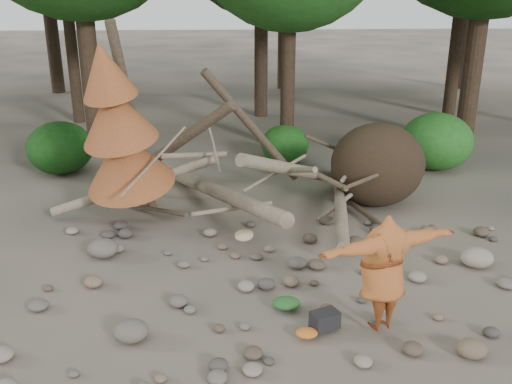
{
  "coord_description": "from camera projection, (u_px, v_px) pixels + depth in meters",
  "views": [
    {
      "loc": [
        -0.94,
        -8.23,
        4.97
      ],
      "look_at": [
        -0.4,
        1.5,
        1.4
      ],
      "focal_mm": 40.0,
      "sensor_mm": 36.0,
      "label": 1
    }
  ],
  "objects": [
    {
      "name": "dead_conifer",
      "position": [
        120.0,
        131.0,
        11.75
      ],
      "size": [
        2.06,
        2.16,
        4.35
      ],
      "color": "#4C3F30",
      "rests_on": "ground"
    },
    {
      "name": "boulder_front_left",
      "position": [
        131.0,
        331.0,
        8.4
      ],
      "size": [
        0.53,
        0.47,
        0.32
      ],
      "primitive_type": "ellipsoid",
      "color": "#625C51",
      "rests_on": "ground"
    },
    {
      "name": "cloth_orange",
      "position": [
        307.0,
        336.0,
        8.44
      ],
      "size": [
        0.33,
        0.27,
        0.12
      ],
      "primitive_type": "ellipsoid",
      "color": "#C46921",
      "rests_on": "ground"
    },
    {
      "name": "boulder_mid_right",
      "position": [
        477.0,
        258.0,
        10.59
      ],
      "size": [
        0.61,
        0.55,
        0.36
      ],
      "primitive_type": "ellipsoid",
      "color": "gray",
      "rests_on": "ground"
    },
    {
      "name": "bush_left",
      "position": [
        60.0,
        148.0,
        15.69
      ],
      "size": [
        1.8,
        1.8,
        1.44
      ],
      "primitive_type": "ellipsoid",
      "color": "#164813",
      "rests_on": "ground"
    },
    {
      "name": "backpack",
      "position": [
        325.0,
        323.0,
        8.62
      ],
      "size": [
        0.49,
        0.42,
        0.27
      ],
      "primitive_type": "cube",
      "rotation": [
        0.0,
        0.0,
        0.42
      ],
      "color": "black",
      "rests_on": "ground"
    },
    {
      "name": "cloth_green",
      "position": [
        286.0,
        306.0,
        9.19
      ],
      "size": [
        0.45,
        0.38,
        0.17
      ],
      "primitive_type": "ellipsoid",
      "color": "#245923",
      "rests_on": "ground"
    },
    {
      "name": "bush_mid",
      "position": [
        285.0,
        144.0,
        16.64
      ],
      "size": [
        1.4,
        1.4,
        1.12
      ],
      "primitive_type": "ellipsoid",
      "color": "#1F5B1A",
      "rests_on": "ground"
    },
    {
      "name": "deadfall_pile",
      "position": [
        353.0,
        168.0,
        13.23
      ],
      "size": [
        8.55,
        5.24,
        3.3
      ],
      "color": "#332619",
      "rests_on": "ground"
    },
    {
      "name": "boulder_front_right",
      "position": [
        472.0,
        349.0,
        8.03
      ],
      "size": [
        0.43,
        0.38,
        0.26
      ],
      "primitive_type": "ellipsoid",
      "color": "brown",
      "rests_on": "ground"
    },
    {
      "name": "boulder_mid_left",
      "position": [
        103.0,
        248.0,
        10.97
      ],
      "size": [
        0.59,
        0.53,
        0.35
      ],
      "primitive_type": "ellipsoid",
      "color": "#645C54",
      "rests_on": "ground"
    },
    {
      "name": "frisbee_thrower",
      "position": [
        383.0,
        272.0,
        8.34
      ],
      "size": [
        3.35,
        1.3,
        1.83
      ],
      "color": "#AC5726",
      "rests_on": "ground"
    },
    {
      "name": "ground",
      "position": [
        285.0,
        301.0,
        9.48
      ],
      "size": [
        120.0,
        120.0,
        0.0
      ],
      "primitive_type": "plane",
      "color": "#514C44",
      "rests_on": "ground"
    },
    {
      "name": "bush_right",
      "position": [
        437.0,
        141.0,
        16.03
      ],
      "size": [
        2.0,
        2.0,
        1.6
      ],
      "primitive_type": "ellipsoid",
      "color": "#276C21",
      "rests_on": "ground"
    }
  ]
}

